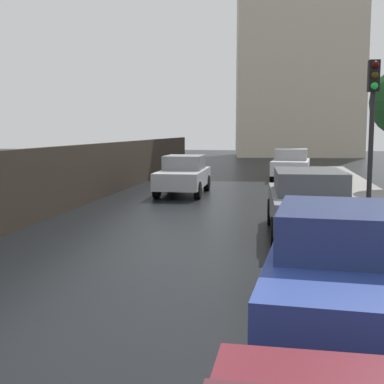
% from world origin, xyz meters
% --- Properties ---
extents(ground, '(120.00, 120.00, 0.00)m').
position_xyz_m(ground, '(0.00, 0.00, 0.00)').
color(ground, black).
extents(car_silver_mid_road, '(1.78, 4.06, 1.49)m').
position_xyz_m(car_silver_mid_road, '(-1.51, 15.05, 0.75)').
color(car_silver_mid_road, '#B2B5BA').
rests_on(car_silver_mid_road, ground).
extents(car_grey_far_ahead, '(1.97, 4.46, 1.55)m').
position_xyz_m(car_grey_far_ahead, '(2.83, 7.56, 0.82)').
color(car_grey_far_ahead, slate).
rests_on(car_grey_far_ahead, ground).
extents(car_white_behind_camera, '(2.05, 4.09, 1.54)m').
position_xyz_m(car_white_behind_camera, '(2.71, 21.77, 0.79)').
color(car_white_behind_camera, silver).
rests_on(car_white_behind_camera, ground).
extents(car_blue_far_lane, '(2.09, 4.43, 1.55)m').
position_xyz_m(car_blue_far_lane, '(2.94, 1.73, 0.79)').
color(car_blue_far_lane, navy).
rests_on(car_blue_far_lane, ground).
extents(traffic_light, '(0.26, 0.39, 4.00)m').
position_xyz_m(traffic_light, '(4.35, 8.61, 2.93)').
color(traffic_light, black).
rests_on(traffic_light, sidewalk_strip).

